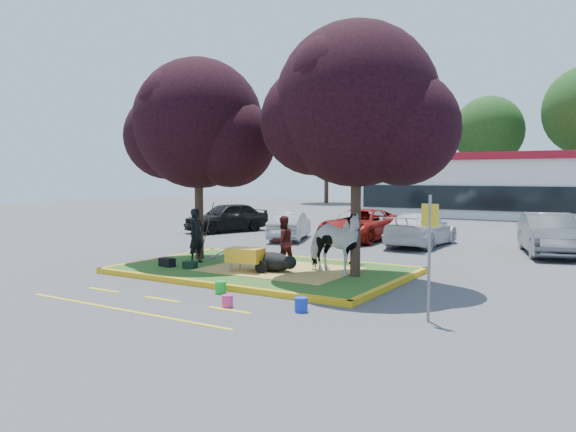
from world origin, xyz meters
The scene contains 32 objects.
ground centered at (0.00, 0.00, 0.00)m, with size 90.00×90.00×0.00m, color #424244.
median_island centered at (0.00, 0.00, 0.07)m, with size 8.00×5.00×0.15m, color #25551A.
curb_near centered at (0.00, -2.58, 0.07)m, with size 8.30×0.16×0.15m, color gold.
curb_far centered at (0.00, 2.58, 0.07)m, with size 8.30×0.16×0.15m, color gold.
curb_left centered at (-4.08, 0.00, 0.07)m, with size 0.16×5.30×0.15m, color gold.
curb_right centered at (4.08, 0.00, 0.07)m, with size 0.16×5.30×0.15m, color gold.
straw_bedding centered at (0.60, 0.00, 0.15)m, with size 4.20×3.00×0.01m, color #D3B157.
tree_purple_left centered at (-2.78, 0.38, 4.36)m, with size 5.06×4.20×6.51m.
tree_purple_right centered at (2.92, 0.18, 4.56)m, with size 5.30×4.40×6.82m.
fire_lane_stripe_a centered at (-2.00, -4.20, 0.00)m, with size 1.10×0.12×0.01m, color yellow.
fire_lane_stripe_b centered at (0.00, -4.20, 0.00)m, with size 1.10×0.12×0.01m, color yellow.
fire_lane_stripe_c centered at (2.00, -4.20, 0.00)m, with size 1.10×0.12×0.01m, color yellow.
fire_lane_long centered at (0.00, -5.40, 0.00)m, with size 6.00×0.10×0.01m, color yellow.
retail_building centered at (2.00, 27.98, 2.25)m, with size 20.40×8.40×4.40m.
treeline centered at (1.23, 37.61, 7.73)m, with size 46.58×7.80×14.63m.
cow centered at (2.27, 0.12, 1.03)m, with size 0.95×2.08×1.76m, color white.
calf centered at (0.58, -0.37, 0.42)m, with size 1.27×0.72×0.55m, color black.
handler centered at (-2.31, -0.30, 1.00)m, with size 0.62×0.41×1.70m, color black.
visitor_a centered at (0.34, 0.56, 0.91)m, with size 0.74×0.58×1.52m, color #401412.
visitor_b centered at (2.01, 2.07, 0.74)m, with size 0.70×0.29×1.19m, color black.
wheelbarrow centered at (-0.01, -0.86, 0.62)m, with size 1.82×0.72×0.68m.
gear_bag_dark centered at (-2.59, -1.33, 0.28)m, with size 0.50×0.27×0.25m, color black.
gear_bag_green centered at (-1.78, -1.22, 0.25)m, with size 0.39×0.24×0.21m, color black.
sign_post centered at (5.91, -2.86, 1.55)m, with size 0.35×0.08×2.51m.
bucket_green centered at (0.76, -2.95, 0.15)m, with size 0.28×0.28×0.30m, color green.
bucket_pink centered at (1.78, -4.00, 0.13)m, with size 0.25×0.25×0.27m, color #DC3086.
bucket_blue centered at (3.37, -3.51, 0.15)m, with size 0.28×0.28×0.30m, color #1732BA.
car_black centered at (-8.40, 9.02, 0.75)m, with size 1.78×4.42×1.51m, color black.
car_silver centered at (-3.80, 7.68, 0.63)m, with size 1.33×3.80×1.25m, color #9C9EA3.
car_red centered at (-0.95, 9.07, 0.70)m, with size 2.32×5.02×1.40m, color maroon.
car_white centered at (1.89, 8.67, 0.68)m, with size 1.91×4.69×1.36m, color silver.
car_grey centered at (6.68, 8.59, 0.75)m, with size 1.59×4.57×1.51m, color #515459.
Camera 1 is at (9.31, -13.61, 2.89)m, focal length 35.00 mm.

